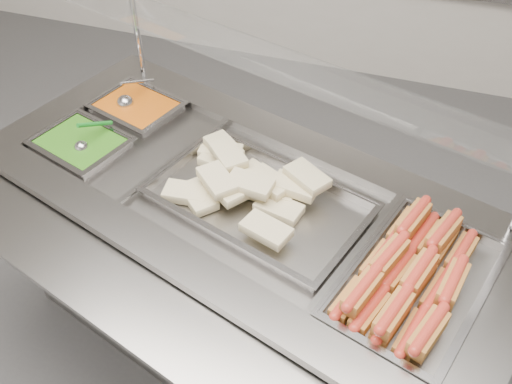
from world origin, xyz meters
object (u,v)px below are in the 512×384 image
(pan_hotdogs, at_px, (415,288))
(ladle, at_px, (126,102))
(steam_counter, at_px, (246,275))
(sneeze_guard, at_px, (284,67))
(pan_wraps, at_px, (258,204))
(serving_spoon, at_px, (84,143))

(pan_hotdogs, xyz_separation_m, ladle, (-1.08, 0.46, 0.04))
(steam_counter, distance_m, pan_hotdogs, 0.67)
(sneeze_guard, relative_size, ladle, 8.54)
(sneeze_guard, bearing_deg, pan_wraps, -92.18)
(sneeze_guard, bearing_deg, steam_counter, -107.52)
(pan_wraps, distance_m, serving_spoon, 0.62)
(steam_counter, bearing_deg, pan_wraps, -17.52)
(pan_wraps, bearing_deg, pan_hotdogs, -17.52)
(serving_spoon, bearing_deg, ladle, 86.49)
(steam_counter, relative_size, ladle, 10.50)
(pan_wraps, distance_m, ladle, 0.68)
(pan_wraps, bearing_deg, ladle, 152.53)
(steam_counter, relative_size, pan_wraps, 2.66)
(serving_spoon, bearing_deg, pan_hotdogs, -10.63)
(serving_spoon, bearing_deg, pan_wraps, -5.00)
(sneeze_guard, relative_size, serving_spoon, 9.32)
(pan_hotdogs, height_order, pan_wraps, same)
(pan_hotdogs, xyz_separation_m, serving_spoon, (-1.10, 0.21, 0.05))
(pan_hotdogs, bearing_deg, steam_counter, 162.48)
(pan_hotdogs, distance_m, pan_wraps, 0.51)
(ladle, xyz_separation_m, serving_spoon, (-0.02, -0.26, 0.00))
(pan_hotdogs, bearing_deg, sneeze_guard, 143.20)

